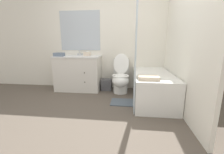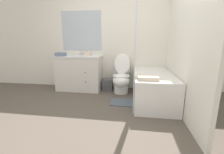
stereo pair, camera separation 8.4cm
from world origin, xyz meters
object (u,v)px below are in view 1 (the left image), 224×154
Objects in this scene: wastebasket at (107,85)px; hand_towel_folded at (59,54)px; sink_faucet at (80,54)px; toilet at (121,78)px; tissue_box at (87,54)px; vanity_cabinet at (78,73)px; bath_towel_folded at (148,78)px; bath_mat at (122,102)px; bathtub at (152,86)px.

hand_towel_folded is (-1.06, -0.18, 0.74)m from wastebasket.
sink_faucet is at bearing 40.54° from hand_towel_folded.
tissue_box is (-0.81, 0.16, 0.53)m from toilet.
bath_towel_folded is at bearing -34.50° from vanity_cabinet.
wastebasket is 0.59× the size of bath_mat.
vanity_cabinet is 0.74m from wastebasket.
hand_towel_folded is (-0.39, -0.14, 0.44)m from vanity_cabinet.
wastebasket is at bearing 152.00° from bathtub.
sink_faucet reaches higher than wastebasket.
hand_towel_folded reaches higher than toilet.
toilet reaches higher than vanity_cabinet.
vanity_cabinet is 7.48× the size of sink_faucet.
bath_mat is (1.49, -0.58, -0.86)m from hand_towel_folded.
bathtub is 1.68m from tissue_box.
vanity_cabinet reaches higher than bath_towel_folded.
sink_faucet reaches higher than vanity_cabinet.
bath_mat is at bearing -39.58° from sink_faucet.
toilet is 0.43m from wastebasket.
tissue_box is at bearing 169.16° from toilet.
sink_faucet is 0.67× the size of hand_towel_folded.
bathtub is (1.68, -0.49, -0.14)m from vanity_cabinet.
bath_mat is at bearing -61.02° from wastebasket.
hand_towel_folded is (-2.07, 0.35, 0.59)m from bathtub.
sink_faucet is 0.51m from hand_towel_folded.
vanity_cabinet is at bearing 174.73° from toilet.
vanity_cabinet is 0.70× the size of bathtub.
toilet reaches higher than wastebasket.
sink_faucet is 0.32× the size of bath_mat.
toilet is at bearing -10.84° from tissue_box.
wastebasket reaches higher than bath_mat.
vanity_cabinet is at bearing -176.49° from wastebasket.
bath_towel_folded is (1.53, -1.05, 0.16)m from vanity_cabinet.
wastebasket is at bearing 118.98° from bath_mat.
bath_mat is (-0.42, 0.33, -0.57)m from bath_towel_folded.
toilet is 0.77m from bathtub.
hand_towel_folded is (-0.60, -0.20, -0.01)m from tissue_box.
sink_faucet is 0.25m from tissue_box.
wastebasket is 0.88m from bath_mat.
hand_towel_folded is at bearing -161.50° from tissue_box.
sink_faucet is at bearing 148.78° from tissue_box.
vanity_cabinet is 1.04m from toilet.
vanity_cabinet is 0.50m from tissue_box.
wastebasket is 1.79× the size of tissue_box.
vanity_cabinet is 0.60m from hand_towel_folded.
sink_faucet reaches higher than bathtub.
bath_towel_folded is at bearing -105.51° from bathtub.
toilet is 2.72× the size of bath_towel_folded.
bathtub is 10.39× the size of tissue_box.
toilet is 4.17× the size of hand_towel_folded.
bath_towel_folded is at bearing -25.45° from hand_towel_folded.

